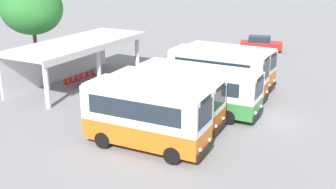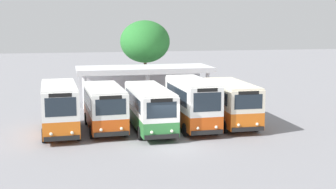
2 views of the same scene
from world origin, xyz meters
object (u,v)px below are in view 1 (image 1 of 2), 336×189
at_px(city_bus_nearest_orange, 146,114).
at_px(waiting_chair_middle_seat, 77,79).
at_px(waiting_chair_end_by_column, 66,83).
at_px(waiting_chair_fourth_seat, 82,77).
at_px(city_bus_fifth_blue, 229,65).
at_px(waiting_chair_far_end_seat, 94,74).
at_px(city_bus_fourth_amber, 218,73).
at_px(waiting_chair_fifth_seat, 88,75).
at_px(waiting_chair_second_from_end, 72,81).
at_px(city_bus_middle_cream, 199,87).
at_px(city_bus_second_in_row, 166,99).
at_px(parked_car_flank, 261,44).

relative_size(city_bus_nearest_orange, waiting_chair_middle_seat, 7.79).
xyz_separation_m(waiting_chair_end_by_column, waiting_chair_fourth_seat, (1.91, 0.04, 0.00)).
xyz_separation_m(city_bus_nearest_orange, city_bus_fifth_blue, (12.16, -0.11, -0.11)).
height_order(city_bus_fifth_blue, waiting_chair_far_end_seat, city_bus_fifth_blue).
relative_size(city_bus_fourth_amber, waiting_chair_fifth_seat, 8.01).
height_order(waiting_chair_fourth_seat, waiting_chair_fifth_seat, same).
xyz_separation_m(city_bus_fourth_amber, waiting_chair_middle_seat, (-2.22, 10.87, -1.40)).
relative_size(waiting_chair_end_by_column, waiting_chair_middle_seat, 1.00).
distance_m(waiting_chair_second_from_end, waiting_chair_fourth_seat, 1.28).
distance_m(city_bus_fifth_blue, waiting_chair_far_end_seat, 11.06).
height_order(city_bus_fourth_amber, waiting_chair_end_by_column, city_bus_fourth_amber).
xyz_separation_m(city_bus_middle_cream, waiting_chair_middle_seat, (0.82, 10.75, -1.16)).
bearing_deg(city_bus_fourth_amber, waiting_chair_middle_seat, 101.56).
bearing_deg(city_bus_middle_cream, city_bus_nearest_orange, 177.49).
distance_m(city_bus_middle_cream, city_bus_fifth_blue, 6.08).
xyz_separation_m(city_bus_second_in_row, waiting_chair_fourth_seat, (4.49, 10.03, -1.20)).
height_order(city_bus_nearest_orange, waiting_chair_fourth_seat, city_bus_nearest_orange).
distance_m(waiting_chair_fifth_seat, waiting_chair_far_end_seat, 0.64).
bearing_deg(waiting_chair_middle_seat, waiting_chair_end_by_column, -178.53).
relative_size(city_bus_nearest_orange, waiting_chair_fourth_seat, 7.79).
height_order(city_bus_nearest_orange, city_bus_fourth_amber, city_bus_fourth_amber).
xyz_separation_m(city_bus_second_in_row, city_bus_middle_cream, (3.04, -0.73, -0.03)).
bearing_deg(waiting_chair_fourth_seat, waiting_chair_far_end_seat, -5.70).
relative_size(city_bus_middle_cream, city_bus_fifth_blue, 1.15).
relative_size(city_bus_second_in_row, parked_car_flank, 1.45).
xyz_separation_m(city_bus_fifth_blue, waiting_chair_end_by_column, (-6.54, 10.56, -1.24)).
bearing_deg(waiting_chair_far_end_seat, waiting_chair_end_by_column, 178.44).
distance_m(waiting_chair_second_from_end, waiting_chair_middle_seat, 0.64).
xyz_separation_m(city_bus_fifth_blue, parked_car_flank, (13.96, 1.38, -0.93)).
relative_size(parked_car_flank, waiting_chair_fifth_seat, 5.46).
distance_m(waiting_chair_end_by_column, waiting_chair_second_from_end, 0.64).
height_order(city_bus_nearest_orange, city_bus_second_in_row, city_bus_nearest_orange).
relative_size(waiting_chair_fifth_seat, waiting_chair_far_end_seat, 1.00).
height_order(city_bus_middle_cream, city_bus_fourth_amber, city_bus_fourth_amber).
xyz_separation_m(city_bus_nearest_orange, waiting_chair_middle_seat, (6.89, 10.48, -1.35)).
xyz_separation_m(city_bus_fifth_blue, waiting_chair_second_from_end, (-5.90, 10.58, -1.24)).
distance_m(parked_car_flank, waiting_chair_fourth_seat, 20.75).
height_order(city_bus_second_in_row, city_bus_middle_cream, city_bus_second_in_row).
bearing_deg(waiting_chair_fourth_seat, waiting_chair_second_from_end, -179.18).
xyz_separation_m(city_bus_second_in_row, city_bus_fifth_blue, (9.12, -0.57, 0.04)).
distance_m(city_bus_middle_cream, waiting_chair_fifth_seat, 10.93).
relative_size(city_bus_nearest_orange, waiting_chair_fifth_seat, 7.79).
distance_m(waiting_chair_end_by_column, waiting_chair_fifth_seat, 2.55).
distance_m(city_bus_middle_cream, parked_car_flank, 20.11).
xyz_separation_m(city_bus_nearest_orange, waiting_chair_second_from_end, (6.26, 10.47, -1.35)).
xyz_separation_m(city_bus_middle_cream, city_bus_fifth_blue, (6.08, 0.16, 0.07)).
relative_size(city_bus_fifth_blue, waiting_chair_end_by_column, 8.06).
height_order(city_bus_fifth_blue, waiting_chair_second_from_end, city_bus_fifth_blue).
bearing_deg(city_bus_second_in_row, city_bus_middle_cream, -13.50).
bearing_deg(waiting_chair_end_by_column, city_bus_fifth_blue, -58.23).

